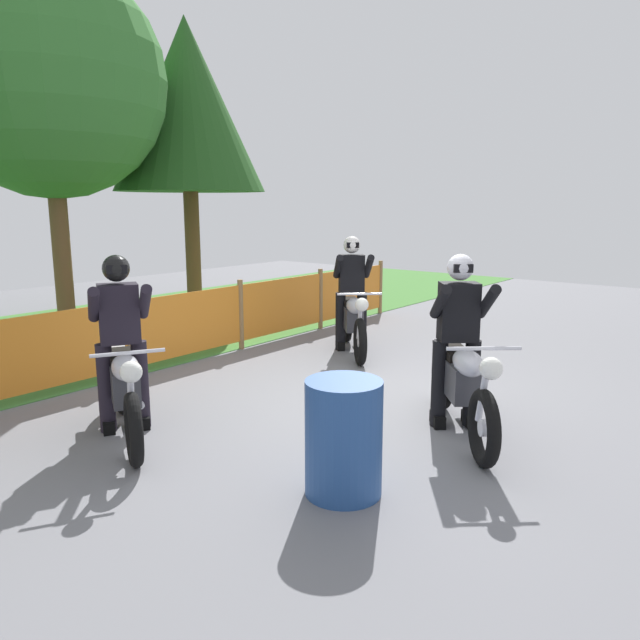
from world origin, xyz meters
name	(u,v)px	position (x,y,z in m)	size (l,w,h in m)	color
ground	(365,405)	(0.00, 0.00, -0.01)	(24.00, 24.00, 0.02)	slate
grass_verge	(84,335)	(0.00, 5.66, 0.01)	(24.00, 5.52, 0.01)	#427A33
barrier_fence	(190,323)	(0.00, 2.89, 0.54)	(9.68, 0.08, 1.05)	olive
tree_near_left	(48,80)	(-0.26, 5.67, 3.98)	(3.55, 3.55, 5.77)	brown
tree_near_right	(187,106)	(2.19, 5.41, 3.88)	(2.74, 2.74, 5.42)	brown
motorcycle_lead	(353,321)	(1.81, 1.44, 0.47)	(1.58, 1.49, 0.98)	black
motorcycle_trailing	(462,385)	(-0.15, -1.19, 0.48)	(1.68, 1.45, 1.00)	black
motorcycle_third	(126,389)	(-2.15, 1.22, 0.47)	(1.10, 1.83, 0.96)	black
rider_lead	(352,289)	(1.96, 1.58, 0.92)	(0.73, 0.73, 1.69)	black
rider_trailing	(457,331)	(0.03, -1.04, 0.95)	(0.78, 0.75, 1.69)	black
rider_third	(120,333)	(-2.04, 1.41, 0.95)	(0.71, 0.79, 1.69)	black
oil_drum	(344,438)	(-1.79, -1.02, 0.44)	(0.58, 0.58, 0.88)	navy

